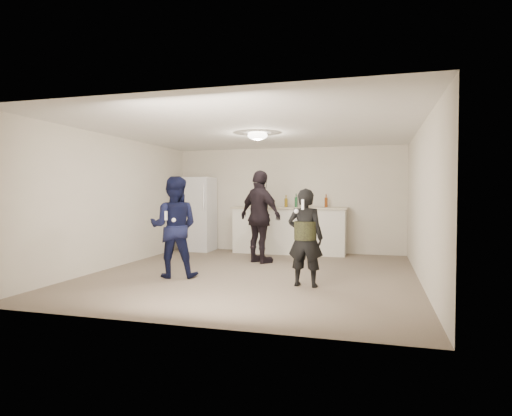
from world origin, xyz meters
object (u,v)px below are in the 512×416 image
(counter, at_px, (289,231))
(fridge, at_px, (199,214))
(woman, at_px, (305,237))
(man, at_px, (174,227))
(spectator, at_px, (260,217))
(shaker, at_px, (260,203))

(counter, xyz_separation_m, fridge, (-2.25, -0.07, 0.38))
(woman, bearing_deg, fridge, -40.89)
(man, distance_m, spectator, 2.08)
(spectator, bearing_deg, shaker, -41.72)
(fridge, relative_size, man, 1.06)
(shaker, distance_m, woman, 3.80)
(fridge, bearing_deg, spectator, -35.51)
(counter, height_order, fridge, fridge)
(woman, height_order, spectator, spectator)
(counter, distance_m, woman, 3.52)
(counter, xyz_separation_m, shaker, (-0.71, 0.01, 0.65))
(shaker, bearing_deg, man, -100.60)
(man, relative_size, woman, 1.14)
(fridge, xyz_separation_m, spectator, (1.94, -1.38, 0.04))
(shaker, bearing_deg, fridge, -177.13)
(counter, distance_m, spectator, 1.54)
(shaker, bearing_deg, spectator, -74.56)
(fridge, height_order, man, fridge)
(woman, bearing_deg, shaker, -58.87)
(fridge, distance_m, man, 3.33)
(man, relative_size, spectator, 0.90)
(shaker, relative_size, spectator, 0.09)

